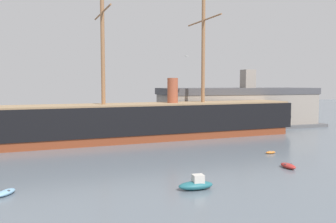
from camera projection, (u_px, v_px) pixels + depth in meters
tall_ship at (156, 120)px, 74.11m from camera, size 77.48×16.68×37.25m
motorboat_near_centre at (196, 184)px, 38.51m from camera, size 4.09×1.89×1.68m
dinghy_mid_left at (6, 192)px, 36.54m from camera, size 2.35×2.73×0.60m
dinghy_mid_right at (288, 166)px, 48.31m from camera, size 1.28×2.89×0.68m
dinghy_alongside_stern at (271, 152)px, 58.47m from camera, size 1.79×0.79×0.42m
sailboat_distant_centre at (126, 134)px, 78.34m from camera, size 3.74×5.26×6.68m
dockside_warehouse_right at (238, 107)px, 95.28m from camera, size 46.86×17.13×15.76m
seagull_in_flight at (187, 56)px, 47.13m from camera, size 0.96×0.74×0.13m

